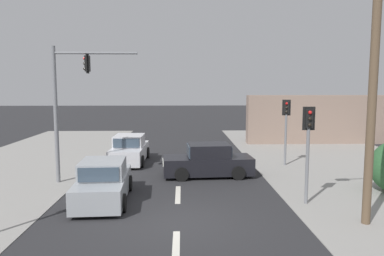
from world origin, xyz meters
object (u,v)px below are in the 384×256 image
Objects in this scene: utility_pole_foreground_right at (371,48)px; sedan_receding_far at (208,162)px; pedestal_signal_far_median at (286,121)px; sedan_oncoming_near at (130,150)px; sedan_kerbside_parked at (103,183)px; traffic_signal_mast at (68,96)px; pedestal_signal_right_kerb at (308,139)px.

utility_pole_foreground_right reaches higher than sedan_receding_far.
sedan_oncoming_near is (-8.52, 1.03, -1.71)m from pedestal_signal_far_median.
traffic_signal_mast is at bearing 126.37° from sedan_kerbside_parked.
sedan_oncoming_near is (-4.18, 3.32, 0.00)m from sedan_receding_far.
pedestal_signal_far_median is (10.55, 3.29, -1.42)m from traffic_signal_mast.
sedan_receding_far is at bearing 127.20° from pedestal_signal_right_kerb.
traffic_signal_mast is 5.71m from sedan_oncoming_near.
traffic_signal_mast is at bearing -115.16° from sedan_oncoming_near.
pedestal_signal_far_median reaches higher than sedan_oncoming_near.
utility_pole_foreground_right is 11.97m from traffic_signal_mast.
traffic_signal_mast is 1.39× the size of sedan_kerbside_parked.
utility_pole_foreground_right reaches higher than sedan_kerbside_parked.
sedan_kerbside_parked is (-8.54, 2.59, -4.70)m from utility_pole_foreground_right.
sedan_kerbside_parked is (-4.16, -3.77, 0.00)m from sedan_receding_far.
pedestal_signal_far_median is at bearing 90.20° from utility_pole_foreground_right.
traffic_signal_mast is at bearing 153.12° from utility_pole_foreground_right.
utility_pole_foreground_right is at bearing -55.50° from sedan_receding_far.
utility_pole_foreground_right reaches higher than traffic_signal_mast.
pedestal_signal_far_median is at bearing 80.98° from pedestal_signal_right_kerb.
traffic_signal_mast reaches higher than sedan_kerbside_parked.
pedestal_signal_right_kerb is 0.83× the size of sedan_oncoming_near.
traffic_signal_mast is 1.38× the size of sedan_receding_far.
traffic_signal_mast is (-10.58, 5.36, -1.57)m from utility_pole_foreground_right.
sedan_kerbside_parked is at bearing -89.90° from sedan_oncoming_near.
traffic_signal_mast is at bearing 160.65° from pedestal_signal_right_kerb.
pedestal_signal_right_kerb is 0.82× the size of sedan_kerbside_parked.
utility_pole_foreground_right is at bearing -26.88° from traffic_signal_mast.
utility_pole_foreground_right is 1.68× the size of traffic_signal_mast.
utility_pole_foreground_right reaches higher than pedestal_signal_far_median.
sedan_receding_far is 5.34m from sedan_oncoming_near.
utility_pole_foreground_right is 2.33× the size of sedan_kerbside_parked.
sedan_oncoming_near is at bearing 131.44° from utility_pole_foreground_right.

